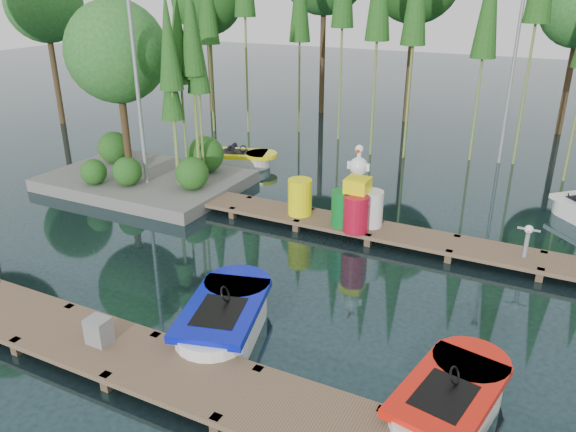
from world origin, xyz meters
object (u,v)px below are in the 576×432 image
at_px(boat_yellow_far, 241,159).
at_px(utility_cabinet, 99,331).
at_px(boat_red, 449,402).
at_px(boat_blue, 225,319).
at_px(island, 135,87).
at_px(yellow_barrel, 300,197).
at_px(drum_cluster, 357,204).

bearing_deg(boat_yellow_far, utility_cabinet, -68.10).
bearing_deg(utility_cabinet, boat_red, 12.33).
bearing_deg(boat_blue, island, 124.08).
bearing_deg(boat_yellow_far, yellow_barrel, -38.83).
relative_size(boat_blue, boat_yellow_far, 1.18).
bearing_deg(yellow_barrel, boat_blue, -79.60).
xyz_separation_m(boat_red, yellow_barrel, (-5.29, 5.72, 0.53)).
distance_m(utility_cabinet, yellow_barrel, 7.03).
bearing_deg(boat_blue, drum_cluster, 66.92).
height_order(yellow_barrel, drum_cluster, drum_cluster).
relative_size(boat_yellow_far, utility_cabinet, 5.62).
bearing_deg(boat_blue, boat_red, -20.01).
relative_size(boat_blue, utility_cabinet, 6.65).
bearing_deg(island, yellow_barrel, -7.32).
distance_m(boat_blue, yellow_barrel, 5.47).
distance_m(boat_blue, boat_yellow_far, 10.54).
bearing_deg(boat_red, drum_cluster, 133.65).
relative_size(boat_yellow_far, yellow_barrel, 2.75).
height_order(island, boat_blue, island).
xyz_separation_m(boat_yellow_far, utility_cabinet, (3.65, -10.81, 0.28)).
relative_size(boat_red, yellow_barrel, 2.95).
relative_size(boat_red, utility_cabinet, 6.03).
bearing_deg(boat_blue, boat_yellow_far, 104.40).
bearing_deg(yellow_barrel, boat_yellow_far, 137.92).
relative_size(boat_yellow_far, drum_cluster, 1.25).
xyz_separation_m(island, boat_red, (11.45, -6.51, -2.92)).
distance_m(boat_blue, utility_cabinet, 2.28).
height_order(island, drum_cluster, island).
xyz_separation_m(island, drum_cluster, (7.86, -0.95, -2.24)).
xyz_separation_m(boat_blue, drum_cluster, (0.72, 5.20, 0.65)).
bearing_deg(drum_cluster, yellow_barrel, 174.68).
distance_m(boat_yellow_far, yellow_barrel, 5.71).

